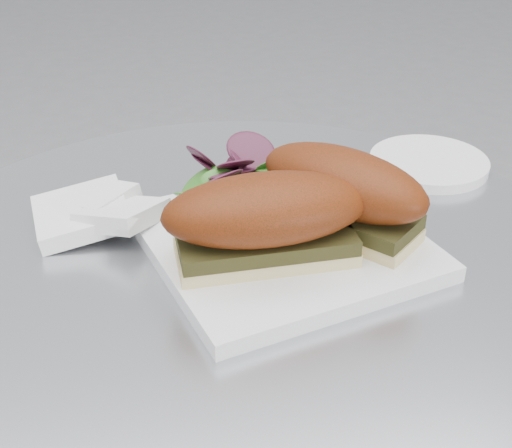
% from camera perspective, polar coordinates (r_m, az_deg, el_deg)
% --- Properties ---
extents(plate, '(0.29, 0.29, 0.02)m').
position_cam_1_polar(plate, '(0.68, 2.09, -1.40)').
color(plate, white).
rests_on(plate, table).
extents(sandwich_left, '(0.18, 0.08, 0.08)m').
position_cam_1_polar(sandwich_left, '(0.62, 0.82, 0.49)').
color(sandwich_left, tan).
rests_on(sandwich_left, plate).
extents(sandwich_right, '(0.17, 0.18, 0.08)m').
position_cam_1_polar(sandwich_right, '(0.67, 6.95, 2.69)').
color(sandwich_right, tan).
rests_on(sandwich_right, plate).
extents(salad, '(0.11, 0.11, 0.05)m').
position_cam_1_polar(salad, '(0.72, -1.84, 3.57)').
color(salad, '#39832B').
rests_on(salad, plate).
extents(napkin, '(0.14, 0.14, 0.02)m').
position_cam_1_polar(napkin, '(0.72, -12.18, 0.19)').
color(napkin, white).
rests_on(napkin, table).
extents(saucer, '(0.14, 0.14, 0.01)m').
position_cam_1_polar(saucer, '(0.86, 13.65, 4.78)').
color(saucer, white).
rests_on(saucer, table).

